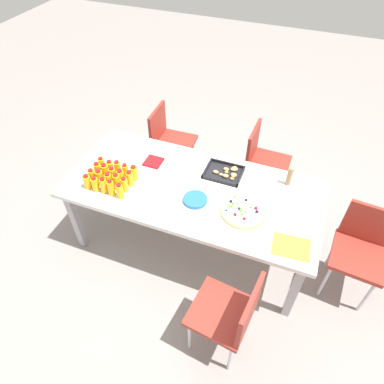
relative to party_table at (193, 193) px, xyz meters
name	(u,v)px	position (x,y,z in m)	size (l,w,h in m)	color
ground_plane	(193,241)	(0.00, 0.00, -0.67)	(12.00, 12.00, 0.00)	gray
party_table	(193,193)	(0.00, 0.00, 0.00)	(2.09, 0.96, 0.73)	silver
chair_far_left	(168,138)	(-0.60, 0.83, -0.17)	(0.41, 0.41, 0.83)	maroon
chair_near_right	(231,313)	(0.58, -0.81, -0.17)	(0.44, 0.44, 0.83)	maroon
chair_far_right	(262,158)	(0.42, 0.86, -0.17)	(0.41, 0.41, 0.83)	maroon
chair_end	(361,246)	(1.38, 0.08, -0.17)	(0.43, 0.43, 0.83)	maroon
juice_bottle_0	(87,182)	(-0.79, -0.31, 0.12)	(0.06, 0.06, 0.13)	#FAAD14
juice_bottle_1	(95,184)	(-0.72, -0.31, 0.12)	(0.06, 0.06, 0.14)	#F9AB14
juice_bottle_2	(104,185)	(-0.64, -0.30, 0.13)	(0.05, 0.05, 0.15)	#F9AC14
juice_bottle_3	(111,188)	(-0.57, -0.31, 0.13)	(0.05, 0.05, 0.15)	#FAAB14
juice_bottle_4	(120,191)	(-0.49, -0.31, 0.13)	(0.06, 0.06, 0.14)	#F9AE14
juice_bottle_5	(92,176)	(-0.79, -0.24, 0.12)	(0.06, 0.06, 0.14)	#F9AC14
juice_bottle_6	(100,177)	(-0.72, -0.23, 0.13)	(0.06, 0.06, 0.15)	#FAAD14
juice_bottle_7	(108,180)	(-0.65, -0.23, 0.12)	(0.06, 0.06, 0.13)	#F9AD14
juice_bottle_8	(117,182)	(-0.57, -0.23, 0.13)	(0.06, 0.06, 0.15)	#F9AE14
juice_bottle_9	(125,185)	(-0.49, -0.23, 0.12)	(0.05, 0.05, 0.14)	#FAAE14
juice_bottle_10	(98,170)	(-0.79, -0.15, 0.13)	(0.06, 0.06, 0.14)	#F9AB14
juice_bottle_11	(105,171)	(-0.72, -0.15, 0.13)	(0.06, 0.06, 0.15)	#F9AD14
juice_bottle_12	(113,175)	(-0.64, -0.16, 0.13)	(0.06, 0.06, 0.14)	#FAAC14
juice_bottle_13	(121,177)	(-0.57, -0.16, 0.13)	(0.06, 0.06, 0.14)	#FAAD14
juice_bottle_14	(130,179)	(-0.49, -0.15, 0.13)	(0.06, 0.06, 0.14)	#FAAE14
juice_bottle_15	(102,164)	(-0.80, -0.08, 0.12)	(0.06, 0.06, 0.14)	#FAAE14
juice_bottle_16	(110,167)	(-0.71, -0.08, 0.12)	(0.06, 0.06, 0.13)	#F9AE14
juice_bottle_17	(118,168)	(-0.64, -0.08, 0.13)	(0.05, 0.05, 0.15)	#F9AC14
juice_bottle_18	(126,171)	(-0.57, -0.08, 0.12)	(0.05, 0.05, 0.14)	#FAAD14
juice_bottle_19	(134,173)	(-0.49, -0.08, 0.13)	(0.06, 0.06, 0.14)	#F9AE14
fruit_pizza	(244,210)	(0.46, -0.11, 0.07)	(0.36, 0.36, 0.05)	tan
snack_tray	(225,173)	(0.20, 0.25, 0.07)	(0.32, 0.25, 0.04)	black
plate_stack	(195,200)	(0.07, -0.14, 0.08)	(0.19, 0.19, 0.03)	blue
napkin_stack	(153,162)	(-0.44, 0.17, 0.07)	(0.15, 0.15, 0.02)	red
cardboard_tube	(290,176)	(0.72, 0.32, 0.15)	(0.04, 0.04, 0.17)	#9E7A56
paper_folder	(291,247)	(0.85, -0.31, 0.06)	(0.26, 0.20, 0.01)	yellow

